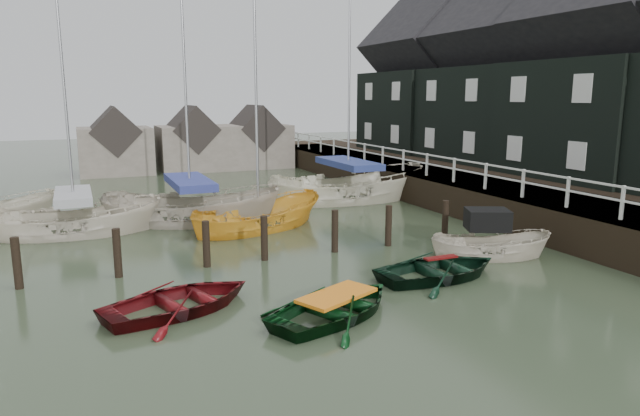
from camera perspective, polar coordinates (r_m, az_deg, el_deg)
name	(u,v)px	position (r m, az deg, el deg)	size (l,w,h in m)	color
ground	(341,284)	(15.63, 2.07, -7.58)	(120.00, 120.00, 0.00)	#2E3B25
pier	(428,185)	(28.55, 10.79, 2.28)	(3.04, 32.00, 2.70)	black
land_strip	(516,192)	(32.05, 18.98, 1.54)	(14.00, 38.00, 1.50)	black
quay_houses	(542,82)	(30.67, 21.35, 11.65)	(6.52, 28.14, 10.01)	black
mooring_pilings	(267,244)	(17.77, -5.32, -3.62)	(13.72, 0.22, 1.80)	black
far_sheds	(190,143)	(40.15, -12.89, 6.37)	(14.00, 4.08, 4.39)	#665B51
rowboat_red	(181,311)	(14.16, -13.71, -9.93)	(2.66, 3.73, 0.77)	#530B0F
rowboat_green	(337,316)	(13.45, 1.69, -10.76)	(2.62, 3.67, 0.76)	black
rowboat_dkgreen	(440,278)	(16.47, 11.90, -6.84)	(2.72, 3.80, 0.79)	black
motorboat	(489,254)	(18.84, 16.57, -4.39)	(3.97, 2.83, 2.23)	beige
sailboat_a	(76,232)	(22.88, -23.18, -2.26)	(6.36, 2.85, 11.26)	beige
sailboat_b	(191,221)	(23.53, -12.75, -1.28)	(7.69, 5.24, 12.87)	#BEB3A2
sailboat_c	(259,228)	(22.04, -6.14, -2.03)	(6.20, 3.91, 10.82)	gold
sailboat_d	(348,199)	(27.76, 2.82, 0.86)	(8.22, 3.56, 13.40)	beige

